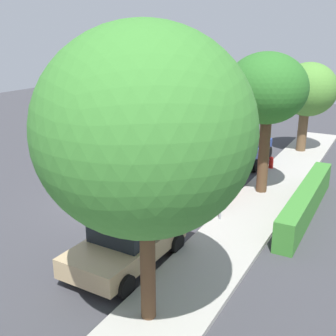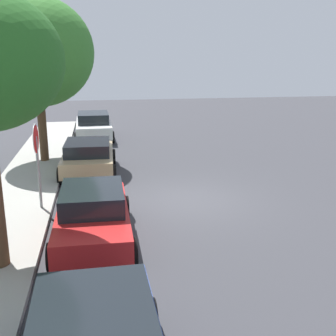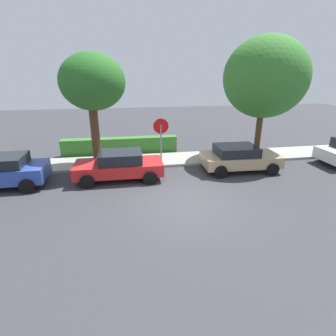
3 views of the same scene
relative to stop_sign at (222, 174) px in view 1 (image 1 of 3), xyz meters
The scene contains 11 objects.
ground_plane 4.88m from the stop_sign, 85.85° to the right, with size 60.00×60.00×0.00m, color #38383D.
sidewalk_curb 1.99m from the stop_sign, 68.23° to the left, with size 32.00×2.25×0.14m, color #9E9B93.
stop_sign is the anchor object (origin of this frame).
parked_car_red 2.96m from the stop_sign, 145.32° to the right, with size 4.17×1.98×1.37m.
parked_car_tan 4.31m from the stop_sign, 18.87° to the right, with size 4.00×2.21×1.34m.
parked_car_blue 7.74m from the stop_sign, 167.89° to the right, with size 3.95×2.09×1.44m.
street_tree_near_corner 6.54m from the stop_sign, ahead, with size 4.59×4.59×6.82m.
street_tree_mid_block 11.13m from the stop_sign, behind, with size 3.11×3.11×5.02m.
street_tree_far 4.22m from the stop_sign, behind, with size 3.24×3.24×5.86m.
fire_hydrant 6.93m from the stop_sign, behind, with size 0.30×0.22×0.72m.
front_yard_hedge 3.63m from the stop_sign, 131.05° to the left, with size 7.08×0.66×1.06m.
Camera 1 is at (12.72, 9.47, 6.55)m, focal length 45.00 mm.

